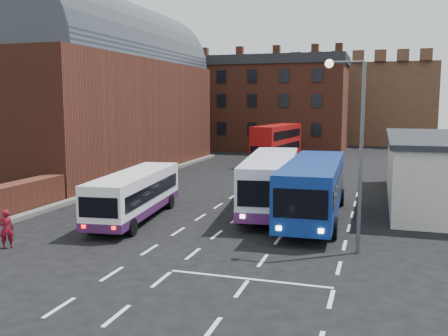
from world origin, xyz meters
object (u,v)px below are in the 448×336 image
(street_lamp, at_px, (355,138))
(bus_white_outbound, at_px, (135,192))
(bus_white_inbound, at_px, (271,178))
(bus_blue, at_px, (313,185))
(pedestrian_red, at_px, (6,229))
(bus_red_double, at_px, (277,143))

(street_lamp, bearing_deg, bus_white_outbound, 166.31)
(bus_white_inbound, relative_size, bus_blue, 1.01)
(street_lamp, relative_size, pedestrian_red, 4.72)
(pedestrian_red, bearing_deg, bus_white_inbound, -167.46)
(bus_blue, xyz_separation_m, street_lamp, (2.32, -5.61, 2.99))
(bus_red_double, relative_size, pedestrian_red, 5.95)
(bus_blue, relative_size, bus_red_double, 1.16)
(bus_white_outbound, relative_size, street_lamp, 1.18)
(bus_red_double, bearing_deg, pedestrian_red, 87.95)
(street_lamp, bearing_deg, bus_red_double, 107.12)
(bus_blue, bearing_deg, bus_red_double, -75.90)
(bus_red_double, bearing_deg, bus_white_inbound, 107.41)
(bus_white_outbound, relative_size, bus_red_double, 0.94)
(bus_blue, bearing_deg, bus_white_outbound, 15.15)
(bus_white_inbound, relative_size, street_lamp, 1.47)
(bus_white_outbound, relative_size, bus_white_inbound, 0.80)
(bus_white_outbound, relative_size, bus_blue, 0.81)
(bus_red_double, xyz_separation_m, street_lamp, (9.10, -29.53, 2.75))
(bus_red_double, distance_m, street_lamp, 31.03)
(street_lamp, height_order, pedestrian_red, street_lamp)
(bus_blue, bearing_deg, street_lamp, 110.74)
(bus_white_outbound, bearing_deg, pedestrian_red, -120.09)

